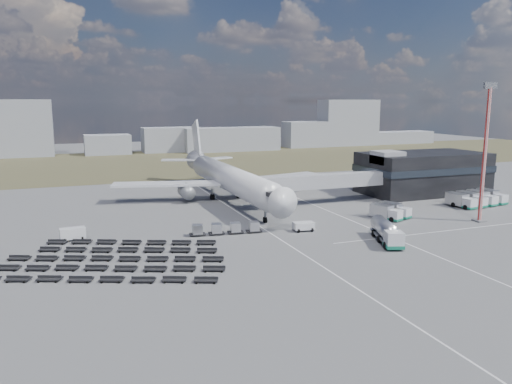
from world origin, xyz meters
name	(u,v)px	position (x,y,z in m)	size (l,w,h in m)	color
ground	(285,234)	(0.00, 0.00, 0.00)	(420.00, 420.00, 0.00)	#565659
grass_strip	(165,162)	(0.00, 110.00, 0.01)	(420.00, 90.00, 0.01)	#4D482E
lane_markings	(327,225)	(9.77, 3.00, 0.01)	(47.12, 110.00, 0.01)	silver
terminal	(422,172)	(47.77, 23.96, 5.25)	(30.40, 16.40, 11.00)	black
jet_bridge	(313,182)	(15.90, 20.42, 5.05)	(30.30, 3.80, 7.05)	#939399
airliner	(227,177)	(0.00, 32.38, 5.29)	(51.59, 64.53, 17.62)	silver
skyline	(74,133)	(-31.07, 149.86, 9.18)	(320.34, 26.40, 24.08)	gray
fuel_tanker	(387,232)	(13.43, -10.26, 1.73)	(6.13, 11.01, 3.47)	silver
pushback_tug	(304,227)	(4.00, 0.82, 0.79)	(3.57, 2.01, 1.58)	silver
utility_van	(73,234)	(-34.00, 8.67, 1.07)	(3.96, 1.79, 2.14)	silver
catering_truck	(277,186)	(15.21, 38.96, 1.39)	(4.16, 6.38, 2.72)	silver
service_trucks_near	(390,211)	(24.19, 3.74, 1.38)	(7.19, 7.78, 2.54)	silver
service_trucks_far	(477,198)	(49.26, 7.38, 1.48)	(13.02, 8.27, 2.73)	silver
uld_row	(226,228)	(-9.38, 3.58, 1.03)	(12.58, 3.32, 1.73)	black
baggage_dollies	(115,259)	(-28.52, -4.83, 0.36)	(34.57, 28.10, 0.72)	black
floodlight_mast	(485,153)	(38.35, -4.60, 12.97)	(2.47, 2.00, 25.88)	#B4211C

